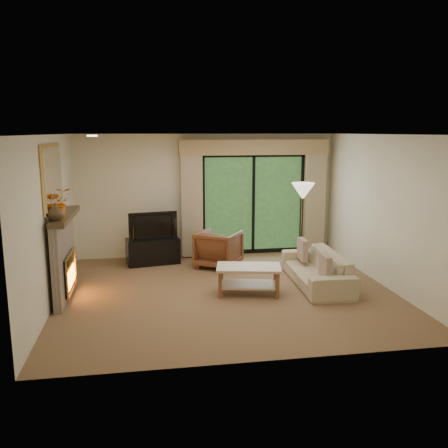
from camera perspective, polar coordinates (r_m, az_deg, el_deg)
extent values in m
plane|color=brown|center=(8.05, 0.35, -8.11)|extent=(5.50, 5.50, 0.00)
plane|color=silver|center=(7.60, 0.38, 10.73)|extent=(5.50, 5.50, 0.00)
plane|color=beige|center=(10.17, -2.03, 3.46)|extent=(5.00, 0.00, 5.00)
plane|color=beige|center=(5.33, 4.94, -3.59)|extent=(5.00, 0.00, 5.00)
plane|color=beige|center=(7.75, -20.10, 0.39)|extent=(0.00, 5.00, 5.00)
plane|color=beige|center=(8.62, 18.69, 1.50)|extent=(0.00, 5.00, 5.00)
cube|color=tan|center=(9.98, -3.91, 2.72)|extent=(0.45, 0.18, 2.35)
cube|color=tan|center=(10.59, 10.82, 3.02)|extent=(0.45, 0.18, 2.35)
cube|color=tan|center=(10.12, 3.73, 9.20)|extent=(3.20, 0.24, 0.32)
cube|color=black|center=(9.74, -8.55, -3.23)|extent=(1.11, 0.64, 0.52)
imported|color=black|center=(9.62, -8.64, -0.11)|extent=(0.98, 0.29, 0.56)
imported|color=brown|center=(9.38, -0.66, -2.99)|extent=(1.09, 1.09, 0.73)
imported|color=tan|center=(8.47, 11.05, -5.31)|extent=(0.85, 2.00, 0.57)
cube|color=brown|center=(7.88, 12.08, -5.03)|extent=(0.12, 0.38, 0.38)
cube|color=brown|center=(8.91, 9.43, -3.05)|extent=(0.12, 0.40, 0.40)
imported|color=#44321F|center=(7.33, -19.66, 1.39)|extent=(0.26, 0.26, 0.25)
imported|color=orange|center=(7.59, -19.33, 2.48)|extent=(0.49, 0.46, 0.45)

